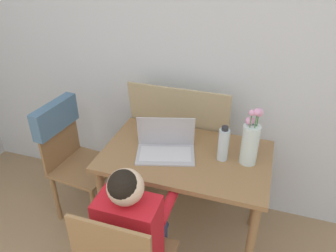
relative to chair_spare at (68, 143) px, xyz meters
The scene contains 8 objects.
wall_back 1.34m from the chair_spare, 23.21° to the left, with size 6.40×0.05×2.50m.
dining_table 0.88m from the chair_spare, ahead, with size 1.02×0.63×0.73m.
chair_spare is the anchor object (origin of this frame).
person_seated 0.97m from the chair_spare, 37.57° to the right, with size 0.31×0.42×1.03m.
laptop 0.78m from the chair_spare, ahead, with size 0.40×0.31×0.23m.
flower_vase 1.28m from the chair_spare, ahead, with size 0.10×0.10×0.37m.
water_bottle 1.13m from the chair_spare, ahead, with size 0.06×0.06×0.22m.
cardboard_panel 0.81m from the chair_spare, 24.20° to the left, with size 0.71×0.16×1.02m.
Camera 1 is at (0.21, 0.13, 1.90)m, focal length 35.00 mm.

